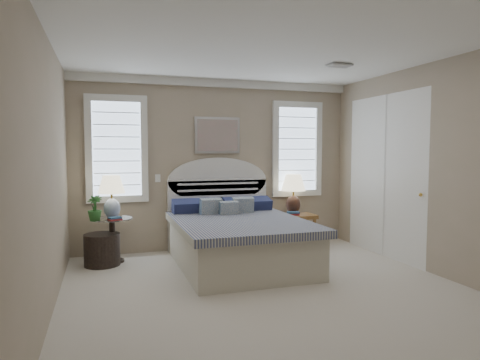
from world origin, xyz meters
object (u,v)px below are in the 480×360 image
at_px(floor_pot, 102,250).
at_px(lamp_right, 293,189).
at_px(nightstand_right, 299,223).
at_px(side_table_left, 112,235).
at_px(lamp_left, 112,192).
at_px(bed, 236,236).

distance_m(floor_pot, lamp_right, 3.15).
bearing_deg(nightstand_right, side_table_left, -178.06).
distance_m(side_table_left, lamp_left, 0.61).
xyz_separation_m(bed, lamp_right, (1.26, 0.84, 0.55)).
xyz_separation_m(floor_pot, lamp_right, (3.05, 0.38, 0.71)).
relative_size(side_table_left, lamp_left, 1.04).
height_order(bed, side_table_left, bed).
bearing_deg(bed, side_table_left, 160.26).
bearing_deg(nightstand_right, lamp_right, 106.77).
height_order(floor_pot, lamp_left, lamp_left).
relative_size(nightstand_right, floor_pot, 1.10).
distance_m(bed, lamp_left, 1.86).
xyz_separation_m(nightstand_right, lamp_left, (-2.95, -0.09, 0.61)).
height_order(bed, lamp_left, bed).
relative_size(nightstand_right, lamp_left, 0.87).
bearing_deg(nightstand_right, floor_pot, -175.69).
relative_size(side_table_left, lamp_right, 0.95).
height_order(side_table_left, lamp_right, lamp_right).
xyz_separation_m(nightstand_right, floor_pot, (-3.09, -0.23, -0.17)).
bearing_deg(lamp_right, nightstand_right, -73.23).
height_order(bed, nightstand_right, bed).
bearing_deg(floor_pot, side_table_left, 43.57).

